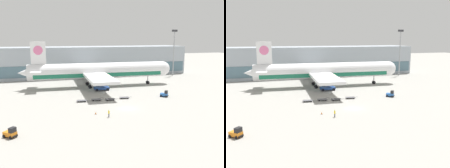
{
  "view_description": "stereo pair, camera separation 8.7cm",
  "coord_description": "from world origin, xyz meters",
  "views": [
    {
      "loc": [
        -23.2,
        -58.95,
        18.29
      ],
      "look_at": [
        0.21,
        14.2,
        4.0
      ],
      "focal_mm": 40.0,
      "sensor_mm": 36.0,
      "label": 1
    },
    {
      "loc": [
        -23.12,
        -58.97,
        18.29
      ],
      "look_at": [
        0.21,
        14.2,
        4.0
      ],
      "focal_mm": 40.0,
      "sensor_mm": 36.0,
      "label": 2
    }
  ],
  "objects": [
    {
      "name": "ground_plane",
      "position": [
        0.0,
        0.0,
        0.0
      ],
      "size": [
        400.0,
        400.0,
        0.0
      ],
      "primitive_type": "plane",
      "color": "#9E9B93"
    },
    {
      "name": "terminal_building",
      "position": [
        7.14,
        61.95,
        6.99
      ],
      "size": [
        90.0,
        18.2,
        14.0
      ],
      "color": "#9EA8B2",
      "rests_on": "ground_plane"
    },
    {
      "name": "light_mast",
      "position": [
        42.51,
        47.9,
        12.86
      ],
      "size": [
        2.8,
        0.5,
        22.09
      ],
      "color": "#9EA0A5",
      "rests_on": "ground_plane"
    },
    {
      "name": "airplane_main",
      "position": [
        -0.1,
        31.61,
        5.84
      ],
      "size": [
        58.1,
        48.39,
        17.0
      ],
      "rotation": [
        0.0,
        0.0,
        -0.06
      ],
      "color": "white",
      "rests_on": "ground_plane"
    },
    {
      "name": "scissor_lift_loader",
      "position": [
        -0.4,
        24.46,
        2.13
      ],
      "size": [
        5.37,
        3.64,
        5.65
      ],
      "rotation": [
        0.0,
        0.0,
        -0.06
      ],
      "color": "#284C99",
      "rests_on": "ground_plane"
    },
    {
      "name": "baggage_tug_foreground",
      "position": [
        15.85,
        8.77,
        0.88
      ],
      "size": [
        2.78,
        2.67,
        2.0
      ],
      "rotation": [
        0.0,
        0.0,
        -0.69
      ],
      "color": "#2D66B7",
      "rests_on": "ground_plane"
    },
    {
      "name": "baggage_tug_mid",
      "position": [
        -27.79,
        -11.44,
        0.88
      ],
      "size": [
        2.77,
        2.69,
        2.0
      ],
      "rotation": [
        0.0,
        0.0,
        -0.72
      ],
      "color": "orange",
      "rests_on": "ground_plane"
    },
    {
      "name": "baggage_dolly_lead",
      "position": [
        -10.21,
        10.39,
        0.39
      ],
      "size": [
        3.77,
        1.81,
        0.48
      ],
      "rotation": [
        0.0,
        0.0,
        -0.12
      ],
      "color": "#56565B",
      "rests_on": "ground_plane"
    },
    {
      "name": "baggage_dolly_second",
      "position": [
        -5.82,
        10.48,
        0.39
      ],
      "size": [
        3.77,
        1.81,
        0.48
      ],
      "rotation": [
        0.0,
        0.0,
        -0.12
      ],
      "color": "#56565B",
      "rests_on": "ground_plane"
    },
    {
      "name": "baggage_dolly_third",
      "position": [
        -1.84,
        9.68,
        0.39
      ],
      "size": [
        3.77,
        1.81,
        0.48
      ],
      "rotation": [
        0.0,
        0.0,
        -0.12
      ],
      "color": "#56565B",
      "rests_on": "ground_plane"
    },
    {
      "name": "baggage_dolly_trail",
      "position": [
        2.89,
        10.29,
        0.39
      ],
      "size": [
        3.77,
        1.81,
        0.48
      ],
      "rotation": [
        0.0,
        0.0,
        -0.12
      ],
      "color": "#56565B",
      "rests_on": "ground_plane"
    },
    {
      "name": "ground_crew_near",
      "position": [
        -6.88,
        -5.54,
        1.03
      ],
      "size": [
        0.24,
        0.57,
        1.74
      ],
      "rotation": [
        0.0,
        0.0,
        1.63
      ],
      "color": "black",
      "rests_on": "ground_plane"
    },
    {
      "name": "traffic_cone_near",
      "position": [
        -9.24,
        -2.34,
        0.31
      ],
      "size": [
        0.4,
        0.4,
        0.64
      ],
      "color": "black",
      "rests_on": "ground_plane"
    }
  ]
}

